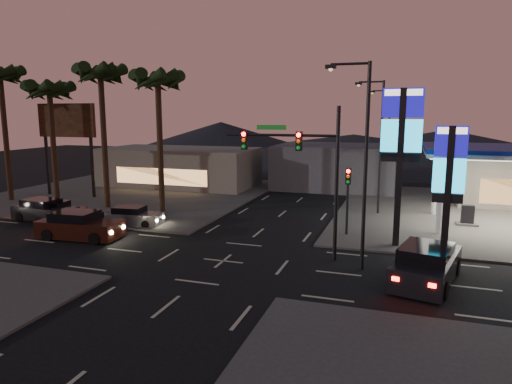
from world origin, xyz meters
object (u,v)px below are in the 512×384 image
(pylon_sign_short, at_px, (449,171))
(car_lane_b_rear, at_px, (55,211))
(traffic_signal_mast, at_px, (304,160))
(car_lane_a_front, at_px, (86,225))
(car_lane_a_mid, at_px, (79,226))
(car_lane_b_mid, at_px, (44,211))
(car_lane_b_front, at_px, (133,217))
(pylon_sign_tall, at_px, (401,136))
(suv_station, at_px, (427,265))

(pylon_sign_short, distance_m, car_lane_b_rear, 26.47)
(pylon_sign_short, bearing_deg, traffic_signal_mast, -160.87)
(car_lane_a_front, height_order, car_lane_a_mid, car_lane_a_mid)
(traffic_signal_mast, bearing_deg, pylon_sign_short, 19.13)
(traffic_signal_mast, distance_m, car_lane_a_mid, 14.56)
(traffic_signal_mast, xyz_separation_m, car_lane_b_mid, (-19.45, 2.50, -4.50))
(car_lane_b_front, relative_size, car_lane_b_mid, 0.85)
(pylon_sign_tall, bearing_deg, car_lane_b_rear, -178.72)
(traffic_signal_mast, xyz_separation_m, car_lane_a_mid, (-13.85, -0.67, -4.44))
(car_lane_b_front, relative_size, car_lane_b_rear, 0.98)
(car_lane_a_mid, bearing_deg, car_lane_b_mid, 150.47)
(car_lane_a_mid, xyz_separation_m, car_lane_b_front, (1.21, 3.93, -0.18))
(suv_station, bearing_deg, car_lane_a_mid, 176.51)
(pylon_sign_short, relative_size, car_lane_a_mid, 1.32)
(car_lane_a_front, bearing_deg, car_lane_b_rear, 150.06)
(pylon_sign_tall, distance_m, traffic_signal_mast, 6.02)
(car_lane_a_front, bearing_deg, car_lane_b_front, 65.65)
(pylon_sign_short, height_order, traffic_signal_mast, traffic_signal_mast)
(car_lane_b_front, bearing_deg, pylon_sign_tall, 0.84)
(car_lane_a_front, height_order, suv_station, suv_station)
(car_lane_a_front, distance_m, car_lane_b_mid, 5.90)
(car_lane_a_front, xyz_separation_m, car_lane_b_mid, (-5.42, 2.33, 0.08))
(traffic_signal_mast, relative_size, car_lane_b_rear, 1.89)
(car_lane_a_mid, height_order, car_lane_b_rear, car_lane_a_mid)
(pylon_sign_short, relative_size, traffic_signal_mast, 0.88)
(car_lane_a_mid, bearing_deg, pylon_sign_tall, 12.69)
(traffic_signal_mast, distance_m, car_lane_b_rear, 19.70)
(car_lane_b_front, bearing_deg, suv_station, -15.30)
(car_lane_a_mid, xyz_separation_m, car_lane_b_rear, (-5.07, 3.66, -0.16))
(car_lane_a_mid, bearing_deg, traffic_signal_mast, 2.79)
(car_lane_b_mid, bearing_deg, car_lane_a_mid, -29.53)
(pylon_sign_short, relative_size, car_lane_b_front, 1.68)
(pylon_sign_short, distance_m, car_lane_a_mid, 21.68)
(pylon_sign_tall, height_order, car_lane_b_front, pylon_sign_tall)
(pylon_sign_tall, relative_size, car_lane_a_mid, 1.69)
(car_lane_b_mid, height_order, car_lane_b_rear, car_lane_b_mid)
(pylon_sign_short, distance_m, traffic_signal_mast, 7.69)
(pylon_sign_short, height_order, car_lane_b_mid, pylon_sign_short)
(traffic_signal_mast, xyz_separation_m, car_lane_a_front, (-14.03, 0.17, -4.58))
(pylon_sign_tall, relative_size, car_lane_b_mid, 1.84)
(pylon_sign_short, xyz_separation_m, car_lane_b_mid, (-26.69, -0.01, -3.93))
(car_lane_b_rear, bearing_deg, car_lane_b_front, 2.47)
(car_lane_a_front, relative_size, car_lane_b_rear, 1.01)
(traffic_signal_mast, height_order, car_lane_b_front, traffic_signal_mast)
(pylon_sign_tall, relative_size, pylon_sign_short, 1.29)
(pylon_sign_tall, xyz_separation_m, car_lane_b_front, (-17.38, -0.26, -5.78))
(car_lane_b_front, distance_m, car_lane_b_mid, 6.86)
(suv_station, bearing_deg, car_lane_b_rear, 169.01)
(car_lane_a_front, distance_m, suv_station, 20.34)
(pylon_sign_tall, xyz_separation_m, pylon_sign_short, (2.50, -1.00, -1.74))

